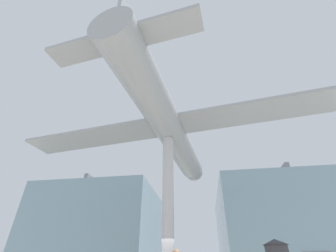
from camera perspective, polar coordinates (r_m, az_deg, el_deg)
The scene contains 4 objects.
glass_pavilion_left at distance 29.42m, azimuth -14.95°, elevation -25.59°, with size 11.67×15.99×9.14m.
glass_pavilion_right at distance 28.28m, azimuth 26.26°, elevation -23.39°, with size 11.67×15.99×9.14m.
support_pylon_central at distance 12.08m, azimuth 0.00°, elevation -19.93°, with size 0.59×0.59×7.90m.
suspended_airplane at distance 14.12m, azimuth 0.23°, elevation -0.37°, with size 20.08×16.13×3.50m.
Camera 1 is at (1.77, -11.67, 1.39)m, focal length 24.00 mm.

